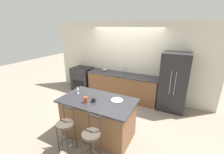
% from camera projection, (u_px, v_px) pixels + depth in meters
% --- Properties ---
extents(ground_plane, '(18.00, 18.00, 0.00)m').
position_uv_depth(ground_plane, '(118.00, 101.00, 5.29)').
color(ground_plane, gray).
extents(wall_back, '(6.00, 0.07, 2.70)m').
position_uv_depth(wall_back, '(126.00, 60.00, 5.45)').
color(wall_back, beige).
rests_on(wall_back, ground_plane).
extents(back_counter, '(2.58, 0.68, 0.91)m').
position_uv_depth(back_counter, '(122.00, 86.00, 5.46)').
color(back_counter, brown).
rests_on(back_counter, ground_plane).
extents(sink_faucet, '(0.02, 0.13, 0.22)m').
position_uv_depth(sink_faucet, '(125.00, 69.00, 5.44)').
color(sink_faucet, '#ADAFB5').
rests_on(sink_faucet, back_counter).
extents(kitchen_island, '(1.73, 0.97, 0.94)m').
position_uv_depth(kitchen_island, '(98.00, 117.00, 3.55)').
color(kitchen_island, brown).
rests_on(kitchen_island, ground_plane).
extents(refrigerator, '(0.79, 0.71, 1.81)m').
position_uv_depth(refrigerator, '(174.00, 82.00, 4.57)').
color(refrigerator, '#232326').
rests_on(refrigerator, ground_plane).
extents(oven_range, '(0.79, 0.67, 0.93)m').
position_uv_depth(oven_range, '(83.00, 79.00, 6.19)').
color(oven_range, '#28282B').
rests_on(oven_range, ground_plane).
extents(bar_stool_near, '(0.35, 0.35, 1.03)m').
position_uv_depth(bar_stool_near, '(66.00, 128.00, 3.05)').
color(bar_stool_near, '#332D28').
rests_on(bar_stool_near, ground_plane).
extents(bar_stool_far, '(0.35, 0.35, 1.03)m').
position_uv_depth(bar_stool_far, '(92.00, 139.00, 2.76)').
color(bar_stool_far, '#332D28').
rests_on(bar_stool_far, ground_plane).
extents(dinner_plate, '(0.27, 0.27, 0.02)m').
position_uv_depth(dinner_plate, '(117.00, 100.00, 3.37)').
color(dinner_plate, beige).
rests_on(dinner_plate, kitchen_island).
extents(wine_glass, '(0.07, 0.07, 0.19)m').
position_uv_depth(wine_glass, '(77.00, 88.00, 3.70)').
color(wine_glass, white).
rests_on(wine_glass, kitchen_island).
extents(coffee_mug, '(0.12, 0.09, 0.10)m').
position_uv_depth(coffee_mug, '(93.00, 100.00, 3.30)').
color(coffee_mug, '#232326').
rests_on(coffee_mug, kitchen_island).
extents(tumbler_cup, '(0.08, 0.08, 0.13)m').
position_uv_depth(tumbler_cup, '(86.00, 100.00, 3.27)').
color(tumbler_cup, red).
rests_on(tumbler_cup, kitchen_island).
extents(pumpkin_decoration, '(0.12, 0.12, 0.12)m').
position_uv_depth(pumpkin_decoration, '(105.00, 70.00, 5.67)').
color(pumpkin_decoration, beige).
rests_on(pumpkin_decoration, back_counter).
extents(soap_bottle, '(0.05, 0.05, 0.14)m').
position_uv_depth(soap_bottle, '(102.00, 69.00, 5.71)').
color(soap_bottle, silver).
rests_on(soap_bottle, back_counter).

